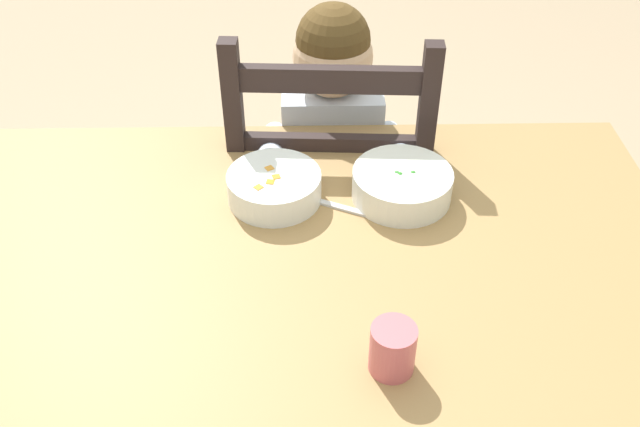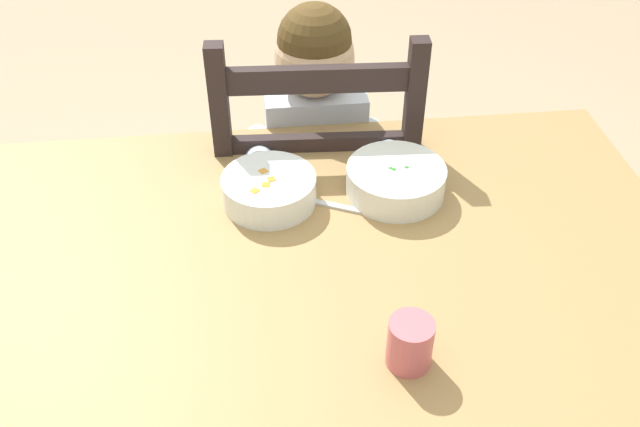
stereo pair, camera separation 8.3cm
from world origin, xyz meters
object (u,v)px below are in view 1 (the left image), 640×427
Objects in this scene: child_figure at (332,147)px; spoon at (320,201)px; drinking_cup at (393,349)px; dining_chair at (330,206)px; bowl_of_peas at (402,184)px; bowl_of_carrots at (274,186)px; dining_table at (301,296)px.

spoon is (-0.03, -0.31, 0.09)m from child_figure.
child_figure is 0.70m from drinking_cup.
dining_chair is 5.14× the size of bowl_of_peas.
drinking_cup reaches higher than bowl_of_peas.
bowl_of_peas is 2.33× the size of drinking_cup.
bowl_of_carrots is (-0.23, -0.00, -0.00)m from bowl_of_peas.
dining_table is at bearing 118.63° from drinking_cup.
child_figure is 0.32m from spoon.
dining_table is 0.28m from bowl_of_peas.
dining_chair is at bearing 84.28° from spoon.
dining_chair is 0.43m from bowl_of_peas.
child_figure reaches higher than dining_table.
dining_table is 7.25× the size of bowl_of_peas.
bowl_of_carrots is at bearing 170.34° from spoon.
drinking_cup is at bearing -98.32° from bowl_of_peas.
spoon reaches higher than dining_table.
bowl_of_peas is 1.06× the size of bowl_of_carrots.
dining_chair reaches higher than bowl_of_carrots.
spoon is at bearing -9.66° from bowl_of_carrots.
drinking_cup is at bearing -61.37° from dining_table.
bowl_of_peas reaches higher than spoon.
child_figure reaches higher than dining_chair.
dining_table is 0.31m from drinking_cup.
bowl_of_peas is 0.15m from spoon.
spoon is at bearing -96.35° from child_figure.
dining_chair reaches higher than bowl_of_peas.
bowl_of_carrots is at bearing -111.03° from dining_chair.
child_figure reaches higher than spoon.
child_figure is (0.00, -0.00, 0.17)m from dining_chair.
spoon is (0.04, 0.14, 0.11)m from dining_table.
bowl_of_peas is 0.23m from bowl_of_carrots.
dining_table is 1.40× the size of child_figure.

